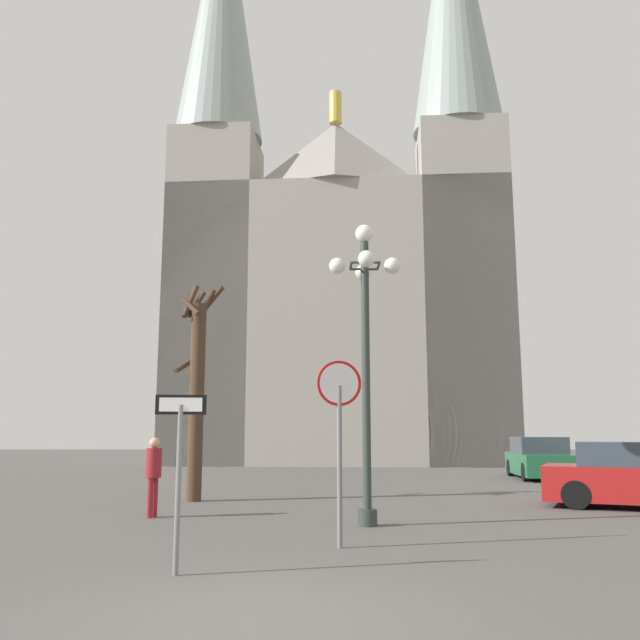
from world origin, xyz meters
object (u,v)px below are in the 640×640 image
object	(u,v)px
pedestrian_walking	(154,469)
stop_sign	(339,417)
cathedral	(339,266)
parked_car_far_green	(540,459)
street_lamp	(365,330)
one_way_arrow_sign	(179,459)
bare_tree	(197,389)

from	to	relation	value
pedestrian_walking	stop_sign	bearing A→B (deg)	-43.69
cathedral	pedestrian_walking	size ratio (longest dim) A/B	22.80
stop_sign	parked_car_far_green	bearing A→B (deg)	62.65
cathedral	street_lamp	world-z (taller)	cathedral
street_lamp	cathedral	bearing A→B (deg)	89.87
stop_sign	pedestrian_walking	size ratio (longest dim) A/B	1.76
pedestrian_walking	one_way_arrow_sign	bearing A→B (deg)	-72.84
cathedral	bare_tree	world-z (taller)	cathedral
pedestrian_walking	bare_tree	bearing A→B (deg)	86.24
parked_car_far_green	one_way_arrow_sign	bearing A→B (deg)	-120.01
street_lamp	pedestrian_walking	bearing A→B (deg)	164.28
one_way_arrow_sign	bare_tree	xyz separation A→B (m)	(-1.49, 8.76, 1.41)
cathedral	parked_car_far_green	bearing A→B (deg)	-60.63
pedestrian_walking	street_lamp	bearing A→B (deg)	-15.72
stop_sign	bare_tree	size ratio (longest dim) A/B	0.50
parked_car_far_green	street_lamp	bearing A→B (deg)	-119.66
parked_car_far_green	pedestrian_walking	distance (m)	16.25
bare_tree	pedestrian_walking	xyz separation A→B (m)	(-0.21, -3.23, -1.84)
one_way_arrow_sign	parked_car_far_green	size ratio (longest dim) A/B	0.48
cathedral	bare_tree	bearing A→B (deg)	-101.19
stop_sign	street_lamp	distance (m)	2.97
stop_sign	one_way_arrow_sign	size ratio (longest dim) A/B	1.29
cathedral	stop_sign	world-z (taller)	cathedral
bare_tree	pedestrian_walking	bearing A→B (deg)	-93.76
street_lamp	pedestrian_walking	world-z (taller)	street_lamp
parked_car_far_green	bare_tree	bearing A→B (deg)	-143.95
pedestrian_walking	parked_car_far_green	bearing A→B (deg)	44.86
one_way_arrow_sign	bare_tree	bearing A→B (deg)	99.69
cathedral	bare_tree	xyz separation A→B (m)	(-4.15, -20.95, -8.52)
street_lamp	stop_sign	bearing A→B (deg)	-103.36
parked_car_far_green	pedestrian_walking	size ratio (longest dim) A/B	2.86
stop_sign	one_way_arrow_sign	distance (m)	2.87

